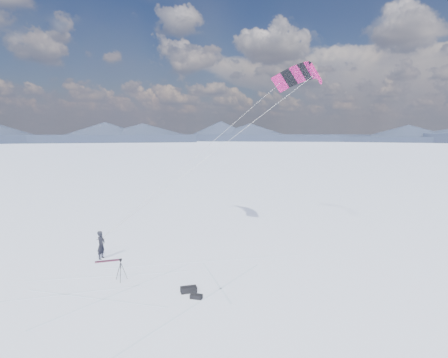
{
  "coord_description": "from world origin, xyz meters",
  "views": [
    {
      "loc": [
        4.55,
        -20.58,
        8.39
      ],
      "look_at": [
        6.44,
        6.05,
        5.03
      ],
      "focal_mm": 30.0,
      "sensor_mm": 36.0,
      "label": 1
    }
  ],
  "objects": [
    {
      "name": "tripod",
      "position": [
        0.16,
        0.17,
        0.83
      ],
      "size": [
        0.68,
        0.61,
        1.29
      ],
      "rotation": [
        0.0,
        0.0,
        0.57
      ],
      "color": "black",
      "rests_on": "ground"
    },
    {
      "name": "snowboard",
      "position": [
        -1.39,
        3.49,
        0.02
      ],
      "size": [
        1.58,
        0.66,
        0.04
      ],
      "primitive_type": "cube",
      "rotation": [
        0.0,
        0.0,
        0.25
      ],
      "color": "maroon",
      "rests_on": "ground"
    },
    {
      "name": "gear_bag_b",
      "position": [
        4.43,
        -2.47,
        0.12
      ],
      "size": [
        0.67,
        0.48,
        0.28
      ],
      "rotation": [
        0.0,
        0.0,
        -0.34
      ],
      "color": "black",
      "rests_on": "ground"
    },
    {
      "name": "snowkiter",
      "position": [
        -1.9,
        4.03,
        0.0
      ],
      "size": [
        0.61,
        0.78,
        1.89
      ],
      "primitive_type": "imported",
      "rotation": [
        0.0,
        0.0,
        1.32
      ],
      "color": "black",
      "rests_on": "ground"
    },
    {
      "name": "horizon_hills",
      "position": [
        -0.0,
        0.0,
        4.21
      ],
      "size": [
        704.0,
        704.42,
        9.78
      ],
      "color": "black",
      "rests_on": "ground"
    },
    {
      "name": "gear_bag_a",
      "position": [
        4.03,
        -1.7,
        0.17
      ],
      "size": [
        0.91,
        0.57,
        0.38
      ],
      "rotation": [
        0.0,
        0.0,
        0.21
      ],
      "color": "black",
      "rests_on": "ground"
    },
    {
      "name": "power_kite",
      "position": [
        12.35,
        7.96,
        12.62
      ],
      "size": [
        15.62,
        6.9,
        12.24
      ],
      "color": "#AE135C",
      "rests_on": "ground"
    },
    {
      "name": "ground",
      "position": [
        0.0,
        0.0,
        0.0
      ],
      "size": [
        1800.0,
        1800.0,
        0.0
      ],
      "primitive_type": "plane",
      "color": "white"
    },
    {
      "name": "snow_tracks",
      "position": [
        0.33,
        0.01,
        0.0
      ],
      "size": [
        17.62,
        10.25,
        0.01
      ],
      "color": "#AEBFD7",
      "rests_on": "ground"
    }
  ]
}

